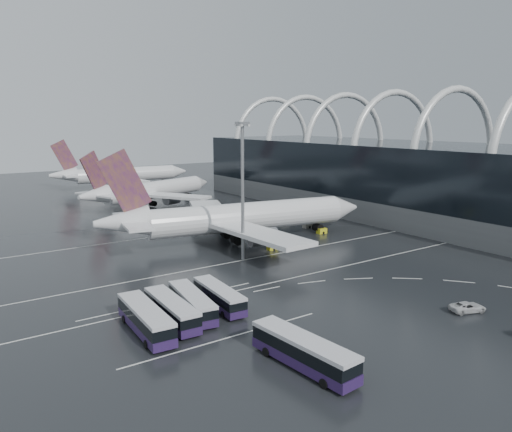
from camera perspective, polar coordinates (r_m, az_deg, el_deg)
ground at (r=89.03m, az=4.51°, el=-6.49°), size 420.00×420.00×0.00m
terminal at (r=144.53m, az=18.73°, el=4.13°), size 42.00×160.00×34.90m
lane_marking_near at (r=87.57m, az=5.34°, el=-6.80°), size 120.00×0.25×0.01m
lane_marking_mid at (r=98.21m, az=0.08°, el=-4.77°), size 120.00×0.25×0.01m
lane_marking_far at (r=121.56m, az=-7.47°, el=-1.78°), size 120.00×0.25×0.01m
bus_bay_line_south at (r=63.81m, az=-3.39°, el=-13.76°), size 28.00×0.25×0.01m
bus_bay_line_north at (r=76.91m, az=-9.69°, el=-9.48°), size 28.00×0.25×0.01m
airliner_main at (r=109.77m, az=-2.37°, el=-0.26°), size 62.21×53.88×21.11m
airliner_gate_b at (r=160.14m, az=-12.16°, el=2.80°), size 50.95×45.27×18.17m
airliner_gate_c at (r=206.25m, az=-15.35°, el=4.53°), size 54.40×50.01×19.37m
bus_row_near_a at (r=65.99m, az=-12.50°, el=-11.39°), size 3.93×13.94×3.39m
bus_row_near_b at (r=68.50m, az=-9.64°, el=-10.53°), size 3.59×13.11×3.20m
bus_row_near_c at (r=70.69m, az=-7.31°, el=-9.79°), size 4.68×13.03×3.14m
bus_row_near_d at (r=73.01m, az=-4.25°, el=-9.10°), size 3.70×12.40×3.01m
bus_row_far_c at (r=56.47m, az=5.46°, el=-15.12°), size 4.22×14.22×3.45m
van_curve_a at (r=77.35m, az=23.04°, el=-9.55°), size 5.62×3.99×1.42m
floodlight_mast at (r=93.95m, az=-1.55°, el=4.77°), size 2.01×2.01×26.25m
gse_cart_belly_a at (r=119.57m, az=7.51°, el=-1.69°), size 2.32×1.37×1.26m
gse_cart_belly_b at (r=130.04m, az=3.24°, el=-0.57°), size 2.42×1.43×1.32m
gse_cart_belly_c at (r=103.94m, az=1.89°, el=-3.56°), size 2.18×1.29×1.19m
gse_cart_belly_d at (r=125.42m, az=5.96°, el=-1.04°), size 2.48×1.47×1.36m
gse_cart_belly_e at (r=118.33m, az=1.33°, el=-1.79°), size 1.92×1.13×1.04m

